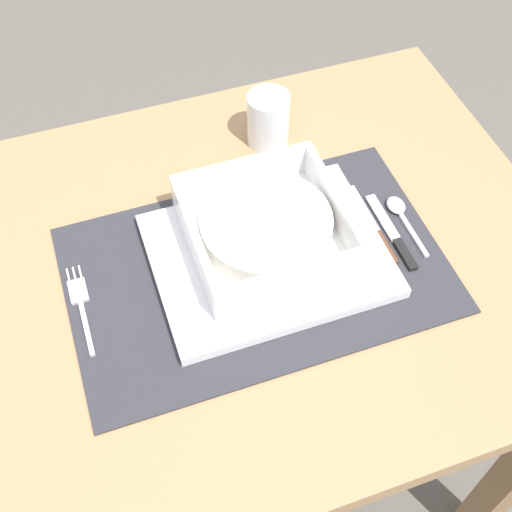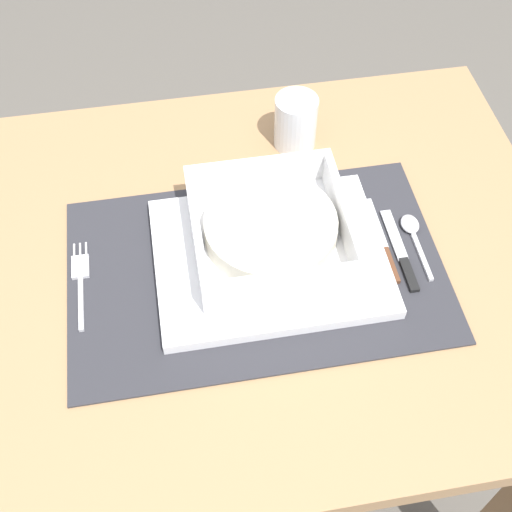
{
  "view_description": "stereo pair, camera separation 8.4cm",
  "coord_description": "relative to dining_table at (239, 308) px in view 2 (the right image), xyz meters",
  "views": [
    {
      "loc": [
        -0.14,
        -0.49,
        1.43
      ],
      "look_at": [
        0.02,
        -0.02,
        0.76
      ],
      "focal_mm": 47.01,
      "sensor_mm": 36.0,
      "label": 1
    },
    {
      "loc": [
        -0.06,
        -0.52,
        1.43
      ],
      "look_at": [
        0.02,
        -0.02,
        0.76
      ],
      "focal_mm": 47.01,
      "sensor_mm": 36.0,
      "label": 2
    }
  ],
  "objects": [
    {
      "name": "ground_plane",
      "position": [
        0.0,
        0.0,
        -0.61
      ],
      "size": [
        6.0,
        6.0,
        0.0
      ],
      "primitive_type": "plane",
      "color": "#59544C"
    },
    {
      "name": "dining_table",
      "position": [
        0.0,
        0.0,
        0.0
      ],
      "size": [
        0.87,
        0.66,
        0.73
      ],
      "color": "#A37A51",
      "rests_on": "ground"
    },
    {
      "name": "placemat",
      "position": [
        0.02,
        -0.02,
        0.12
      ],
      "size": [
        0.48,
        0.3,
        0.0
      ],
      "primitive_type": "cube",
      "color": "#2D2D33",
      "rests_on": "dining_table"
    },
    {
      "name": "serving_plate",
      "position": [
        0.04,
        -0.01,
        0.13
      ],
      "size": [
        0.29,
        0.23,
        0.02
      ],
      "primitive_type": "cube",
      "color": "white",
      "rests_on": "placemat"
    },
    {
      "name": "porridge_bowl",
      "position": [
        0.04,
        0.01,
        0.16
      ],
      "size": [
        0.2,
        0.2,
        0.06
      ],
      "color": "white",
      "rests_on": "serving_plate"
    },
    {
      "name": "fork",
      "position": [
        -0.2,
        0.0,
        0.13
      ],
      "size": [
        0.02,
        0.13,
        0.0
      ],
      "rotation": [
        0.0,
        0.0,
        0.05
      ],
      "color": "silver",
      "rests_on": "placemat"
    },
    {
      "name": "spoon",
      "position": [
        0.24,
        0.0,
        0.13
      ],
      "size": [
        0.02,
        0.11,
        0.01
      ],
      "rotation": [
        0.0,
        0.0,
        -0.05
      ],
      "color": "silver",
      "rests_on": "placemat"
    },
    {
      "name": "butter_knife",
      "position": [
        0.21,
        -0.03,
        0.13
      ],
      "size": [
        0.01,
        0.14,
        0.01
      ],
      "rotation": [
        0.0,
        0.0,
        -0.01
      ],
      "color": "black",
      "rests_on": "placemat"
    },
    {
      "name": "bread_knife",
      "position": [
        0.19,
        -0.01,
        0.13
      ],
      "size": [
        0.01,
        0.14,
        0.01
      ],
      "rotation": [
        0.0,
        0.0,
        -0.08
      ],
      "color": "#59331E",
      "rests_on": "placemat"
    },
    {
      "name": "drinking_glass",
      "position": [
        0.12,
        0.2,
        0.16
      ],
      "size": [
        0.06,
        0.06,
        0.08
      ],
      "color": "white",
      "rests_on": "dining_table"
    }
  ]
}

